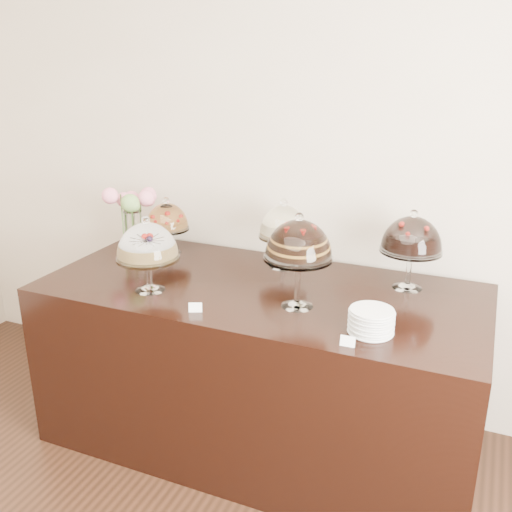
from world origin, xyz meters
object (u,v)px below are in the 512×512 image
at_px(plate_stack, 371,321).
at_px(cake_stand_dark_choco, 412,238).
at_px(cake_stand_fruit_tart, 167,219).
at_px(display_counter, 260,365).
at_px(cake_stand_cheesecake, 284,225).
at_px(cake_stand_choco_layer, 299,243).
at_px(flower_vase, 133,208).
at_px(cake_stand_sugar_sponge, 147,245).

bearing_deg(plate_stack, cake_stand_dark_choco, 83.56).
distance_m(cake_stand_dark_choco, cake_stand_fruit_tart, 1.38).
xyz_separation_m(display_counter, plate_stack, (0.62, -0.28, 0.50)).
bearing_deg(cake_stand_cheesecake, display_counter, -91.04).
xyz_separation_m(cake_stand_choco_layer, flower_vase, (-1.19, 0.44, -0.07)).
xyz_separation_m(display_counter, cake_stand_dark_choco, (0.68, 0.28, 0.71)).
relative_size(cake_stand_cheesecake, cake_stand_fruit_tart, 1.14).
xyz_separation_m(display_counter, cake_stand_cheesecake, (0.01, 0.31, 0.69)).
distance_m(cake_stand_choco_layer, cake_stand_dark_choco, 0.61).
height_order(cake_stand_sugar_sponge, flower_vase, cake_stand_sugar_sponge).
relative_size(cake_stand_cheesecake, plate_stack, 2.03).
bearing_deg(cake_stand_choco_layer, flower_vase, 159.58).
xyz_separation_m(cake_stand_choco_layer, plate_stack, (0.37, -0.13, -0.25)).
xyz_separation_m(flower_vase, plate_stack, (1.57, -0.58, -0.18)).
distance_m(cake_stand_sugar_sponge, cake_stand_dark_choco, 1.28).
xyz_separation_m(display_counter, cake_stand_choco_layer, (0.25, -0.14, 0.76)).
height_order(display_counter, cake_stand_sugar_sponge, cake_stand_sugar_sponge).
bearing_deg(cake_stand_fruit_tart, cake_stand_sugar_sponge, -68.05).
xyz_separation_m(cake_stand_fruit_tart, flower_vase, (-0.25, 0.03, 0.03)).
xyz_separation_m(cake_stand_cheesecake, flower_vase, (-0.95, -0.01, -0.01)).
xyz_separation_m(cake_stand_dark_choco, cake_stand_fruit_tart, (-1.37, -0.01, -0.06)).
relative_size(display_counter, plate_stack, 11.73).
bearing_deg(cake_stand_dark_choco, display_counter, -157.84).
height_order(flower_vase, plate_stack, flower_vase).
bearing_deg(cake_stand_dark_choco, cake_stand_choco_layer, -135.86).
relative_size(cake_stand_dark_choco, flower_vase, 1.07).
height_order(cake_stand_dark_choco, plate_stack, cake_stand_dark_choco).
bearing_deg(cake_stand_fruit_tart, plate_stack, -22.63).
height_order(cake_stand_sugar_sponge, cake_stand_cheesecake, cake_stand_cheesecake).
bearing_deg(cake_stand_choco_layer, cake_stand_dark_choco, 44.14).
relative_size(cake_stand_fruit_tart, flower_vase, 0.89).
xyz_separation_m(cake_stand_sugar_sponge, plate_stack, (1.10, -0.03, -0.18)).
distance_m(display_counter, cake_stand_cheesecake, 0.76).
height_order(cake_stand_sugar_sponge, cake_stand_choco_layer, cake_stand_choco_layer).
bearing_deg(flower_vase, cake_stand_fruit_tart, -7.04).
height_order(display_counter, cake_stand_cheesecake, cake_stand_cheesecake).
bearing_deg(display_counter, plate_stack, -24.20).
bearing_deg(flower_vase, cake_stand_sugar_sponge, -49.88).
distance_m(display_counter, cake_stand_dark_choco, 1.02).
bearing_deg(flower_vase, cake_stand_cheesecake, 0.82).
distance_m(cake_stand_fruit_tart, flower_vase, 0.26).
height_order(cake_stand_cheesecake, cake_stand_dark_choco, cake_stand_dark_choco).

